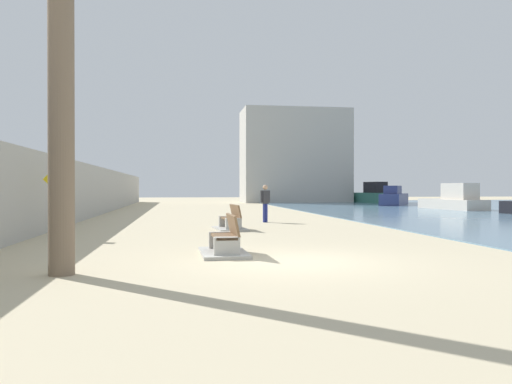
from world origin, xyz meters
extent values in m
plane|color=#C6B793|center=(0.00, 18.00, 0.00)|extent=(120.00, 120.00, 0.00)
cube|color=#ADAAA3|center=(-7.50, 18.00, 1.45)|extent=(0.80, 64.00, 2.90)
cylinder|color=#7A6651|center=(-4.54, -1.04, 3.64)|extent=(0.48, 0.48, 7.27)
cube|color=#ADAAA3|center=(-1.28, 0.75, 0.25)|extent=(0.60, 0.21, 0.50)
cube|color=#ADAAA3|center=(-1.32, 2.15, 0.25)|extent=(0.60, 0.21, 0.50)
cube|color=brown|center=(-1.30, 1.45, 0.45)|extent=(0.54, 1.61, 0.06)
cube|color=brown|center=(-1.07, 1.46, 0.73)|extent=(0.20, 1.60, 0.50)
cube|color=#ADAAA3|center=(-1.30, 1.45, 0.04)|extent=(1.15, 2.13, 0.08)
cube|color=#ADAAA3|center=(-0.37, 8.07, 0.25)|extent=(0.62, 0.26, 0.50)
cube|color=#ADAAA3|center=(-0.51, 9.46, 0.25)|extent=(0.62, 0.26, 0.50)
cube|color=brown|center=(-0.44, 8.77, 0.45)|extent=(0.66, 1.64, 0.06)
cube|color=brown|center=(-0.21, 8.79, 0.73)|extent=(0.32, 1.61, 0.50)
cube|color=#ADAAA3|center=(-0.44, 8.77, 0.04)|extent=(1.31, 2.20, 0.08)
cylinder|color=navy|center=(1.58, 12.77, 0.44)|extent=(0.12, 0.12, 0.88)
cylinder|color=navy|center=(1.70, 12.82, 0.44)|extent=(0.12, 0.12, 0.88)
cube|color=#333338|center=(1.64, 12.79, 1.20)|extent=(0.37, 0.30, 0.63)
sphere|color=tan|center=(1.64, 12.79, 1.66)|extent=(0.24, 0.24, 0.24)
cylinder|color=#333338|center=(1.44, 12.70, 1.23)|extent=(0.09, 0.09, 0.56)
cylinder|color=#333338|center=(1.84, 12.89, 1.23)|extent=(0.09, 0.09, 0.56)
cube|color=navy|center=(17.80, 34.90, 0.56)|extent=(5.58, 7.73, 1.04)
cube|color=navy|center=(17.19, 33.87, 1.46)|extent=(2.84, 3.63, 0.76)
cube|color=beige|center=(17.73, 24.46, 0.41)|extent=(2.55, 6.22, 0.75)
cube|color=beige|center=(17.83, 23.56, 1.38)|extent=(1.62, 2.79, 1.19)
cube|color=#337060|center=(18.19, 42.02, 0.58)|extent=(2.93, 6.47, 1.07)
cube|color=black|center=(18.35, 41.09, 1.70)|extent=(1.78, 2.93, 1.18)
cylinder|color=slate|center=(-6.31, 6.33, 1.10)|extent=(0.08, 0.08, 2.21)
cube|color=yellow|center=(-6.31, 6.33, 1.91)|extent=(0.85, 0.03, 0.85)
cube|color=#ADAAA3|center=(10.63, 46.00, 5.25)|extent=(12.00, 6.00, 10.50)
camera|label=1|loc=(-2.35, -10.96, 1.62)|focal=35.78mm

